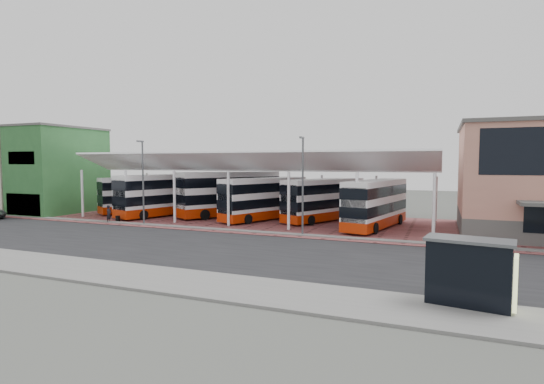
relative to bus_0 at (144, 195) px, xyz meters
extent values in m
plane|color=#454842|center=(20.24, -14.23, -2.15)|extent=(140.00, 140.00, 0.00)
cube|color=black|center=(20.24, -15.23, -2.14)|extent=(120.00, 14.00, 0.02)
cube|color=brown|center=(22.24, -1.23, -2.12)|extent=(72.00, 16.00, 0.06)
cube|color=#626260|center=(20.24, -23.23, -2.08)|extent=(120.00, 4.00, 0.14)
cube|color=#626260|center=(20.24, -8.03, -2.08)|extent=(120.00, 0.80, 0.14)
cube|color=yellow|center=(20.24, -21.23, -2.13)|extent=(120.00, 0.12, 0.01)
cube|color=yellow|center=(20.24, -20.93, -2.13)|extent=(120.00, 0.12, 0.01)
cylinder|color=white|center=(-3.76, -5.73, 0.45)|extent=(0.26, 0.26, 5.20)
cylinder|color=white|center=(-3.76, 5.27, 0.15)|extent=(0.26, 0.26, 4.60)
cylinder|color=white|center=(2.24, -5.73, 0.45)|extent=(0.26, 0.26, 5.20)
cylinder|color=white|center=(2.24, 5.27, 0.15)|extent=(0.26, 0.26, 4.60)
cylinder|color=white|center=(8.24, -5.73, 0.45)|extent=(0.26, 0.26, 5.20)
cylinder|color=white|center=(8.24, 5.27, 0.15)|extent=(0.26, 0.26, 4.60)
cylinder|color=white|center=(14.24, -5.73, 0.45)|extent=(0.26, 0.26, 5.20)
cylinder|color=white|center=(14.24, 5.27, 0.15)|extent=(0.26, 0.26, 4.60)
cylinder|color=white|center=(20.24, -5.73, 0.45)|extent=(0.26, 0.26, 5.20)
cylinder|color=white|center=(20.24, 5.27, 0.15)|extent=(0.26, 0.26, 4.60)
cylinder|color=white|center=(26.24, -5.73, 0.45)|extent=(0.26, 0.26, 5.20)
cylinder|color=white|center=(26.24, 5.27, 0.15)|extent=(0.26, 0.26, 4.60)
cylinder|color=white|center=(32.24, -5.73, 0.45)|extent=(0.26, 0.26, 5.20)
cylinder|color=white|center=(32.24, 5.27, 0.15)|extent=(0.26, 0.26, 4.60)
cube|color=white|center=(14.24, -3.53, 3.95)|extent=(37.00, 4.95, 1.95)
cube|color=white|center=(14.24, 2.07, 3.75)|extent=(37.00, 7.12, 1.43)
cube|color=#306C34|center=(-9.76, -3.23, 2.85)|extent=(6.20, 10.00, 10.00)
cube|color=black|center=(-9.76, -8.13, -0.75)|extent=(5.20, 0.20, 2.40)
cube|color=black|center=(-9.76, -8.13, 4.35)|extent=(4.00, 0.20, 1.40)
cube|color=#52504D|center=(-9.76, -3.23, 7.95)|extent=(6.40, 10.20, 0.25)
cube|color=beige|center=(-16.26, -3.23, 2.85)|extent=(6.20, 10.00, 10.00)
cube|color=#52504D|center=(-16.26, -3.23, 7.95)|extent=(6.40, 10.20, 0.25)
cylinder|color=#4F5256|center=(6.24, -7.93, 1.85)|extent=(0.16, 0.16, 8.00)
cube|color=#4F5256|center=(6.24, -8.23, 5.85)|extent=(0.15, 0.90, 0.15)
cylinder|color=#4F5256|center=(22.24, -7.93, 1.85)|extent=(0.16, 0.16, 8.00)
cube|color=#4F5256|center=(22.24, -8.23, 5.85)|extent=(0.15, 0.90, 0.15)
cube|color=white|center=(0.01, 0.02, 0.13)|extent=(7.28, 9.89, 3.98)
cube|color=#B72705|center=(0.01, 0.02, -1.49)|extent=(7.33, 9.94, 0.83)
cube|color=black|center=(0.01, 0.02, -0.29)|extent=(7.33, 9.94, 0.88)
cube|color=black|center=(0.01, 0.02, 1.19)|extent=(7.33, 9.94, 0.88)
cube|color=black|center=(-2.62, -4.29, 0.04)|extent=(1.82, 1.16, 3.33)
cylinder|color=black|center=(-2.67, -2.16, -1.63)|extent=(0.70, 0.92, 0.93)
cylinder|color=black|center=(-0.70, -3.36, -1.63)|extent=(0.70, 0.92, 0.93)
cylinder|color=black|center=(0.72, 3.40, -1.63)|extent=(0.70, 0.92, 0.93)
cylinder|color=black|center=(2.69, 2.19, -1.63)|extent=(0.70, 0.92, 0.93)
cube|color=white|center=(3.88, -1.55, 0.33)|extent=(5.55, 11.37, 4.34)
cube|color=#B72705|center=(3.88, -1.55, -1.43)|extent=(5.60, 11.42, 0.91)
cube|color=black|center=(3.88, -1.55, -0.12)|extent=(5.60, 11.42, 0.96)
cube|color=black|center=(3.88, -1.55, 1.50)|extent=(5.60, 11.42, 0.96)
cube|color=black|center=(2.33, -6.84, 0.23)|extent=(2.21, 0.74, 3.64)
cylinder|color=black|center=(1.67, -4.61, -1.59)|extent=(0.56, 1.05, 1.01)
cylinder|color=black|center=(4.09, -5.32, -1.59)|extent=(0.56, 1.05, 1.01)
cylinder|color=black|center=(3.67, 2.21, -1.59)|extent=(0.56, 1.05, 1.01)
cylinder|color=black|center=(6.10, 1.50, -1.59)|extent=(0.56, 1.05, 1.01)
cube|color=white|center=(10.86, 0.95, 0.50)|extent=(8.51, 11.53, 4.64)
cube|color=#B72705|center=(10.86, 0.95, -1.39)|extent=(8.57, 11.59, 0.97)
cube|color=black|center=(10.86, 0.95, 0.01)|extent=(8.57, 11.59, 1.03)
cube|color=black|center=(10.86, 0.95, 1.74)|extent=(8.57, 11.59, 1.03)
cube|color=black|center=(7.78, -4.06, 0.39)|extent=(2.13, 1.36, 3.89)
cylinder|color=black|center=(7.72, -1.58, -1.55)|extent=(0.82, 1.08, 1.08)
cylinder|color=black|center=(10.02, -2.99, -1.55)|extent=(0.82, 1.08, 1.08)
cylinder|color=black|center=(11.69, 4.90, -1.55)|extent=(0.82, 1.08, 1.08)
cylinder|color=black|center=(13.99, 3.49, -1.55)|extent=(0.82, 1.08, 1.08)
cube|color=white|center=(15.65, -0.47, 0.20)|extent=(6.26, 10.62, 4.11)
cube|color=#B72705|center=(15.65, -0.47, -1.47)|extent=(6.31, 10.67, 0.86)
cube|color=black|center=(15.65, -0.47, -0.23)|extent=(6.31, 10.67, 0.91)
cube|color=black|center=(15.65, -0.47, 1.30)|extent=(6.31, 10.67, 0.91)
cube|color=black|center=(13.64, -5.27, 0.11)|extent=(2.02, 0.92, 3.44)
cylinder|color=black|center=(13.25, -3.11, -1.61)|extent=(0.62, 0.99, 0.96)
cylinder|color=black|center=(15.46, -4.03, -1.61)|extent=(0.62, 0.99, 0.96)
cylinder|color=black|center=(15.85, 3.10, -1.61)|extent=(0.62, 0.99, 0.96)
cylinder|color=black|center=(18.05, 2.18, -1.61)|extent=(0.62, 0.99, 0.96)
cube|color=white|center=(21.64, 1.05, 0.16)|extent=(6.48, 10.37, 4.04)
cube|color=#B72705|center=(21.64, 1.05, -1.48)|extent=(6.53, 10.42, 0.85)
cube|color=black|center=(21.64, 1.05, -0.26)|extent=(6.53, 10.42, 0.89)
cube|color=black|center=(21.64, 1.05, 1.25)|extent=(6.53, 10.42, 0.89)
cube|color=black|center=(19.49, -3.60, 0.07)|extent=(1.96, 0.97, 3.38)
cylinder|color=black|center=(19.19, -1.46, -1.62)|extent=(0.63, 0.96, 0.94)
cylinder|color=black|center=(21.32, -2.45, -1.62)|extent=(0.63, 0.96, 0.94)
cylinder|color=black|center=(21.97, 4.54, -1.62)|extent=(0.63, 0.96, 0.94)
cylinder|color=black|center=(24.10, 3.55, -1.62)|extent=(0.63, 0.96, 0.94)
cube|color=white|center=(27.23, -1.69, 0.20)|extent=(4.48, 10.77, 4.11)
cube|color=#B72705|center=(27.23, -1.69, -1.47)|extent=(4.52, 10.82, 0.86)
cube|color=black|center=(27.23, -1.69, -0.23)|extent=(4.52, 10.82, 0.91)
cube|color=black|center=(27.23, -1.69, 1.30)|extent=(4.52, 10.82, 0.91)
cube|color=black|center=(26.17, -6.79, 0.11)|extent=(2.12, 0.53, 3.44)
cylinder|color=black|center=(25.37, -4.74, -1.61)|extent=(0.46, 0.99, 0.95)
cylinder|color=black|center=(27.71, -5.23, -1.61)|extent=(0.46, 0.99, 0.95)
cylinder|color=black|center=(26.74, 1.84, -1.61)|extent=(0.46, 0.99, 0.95)
cylinder|color=black|center=(29.08, 1.36, -1.61)|extent=(0.46, 0.99, 0.95)
imported|color=black|center=(2.17, -8.16, -1.23)|extent=(0.46, 0.66, 1.72)
cube|color=black|center=(2.60, -7.42, -1.79)|extent=(0.36, 0.25, 0.61)
cube|color=black|center=(33.80, -22.49, -0.69)|extent=(3.15, 0.60, 2.64)
cube|color=#4F5256|center=(33.90, -21.86, 0.68)|extent=(3.58, 2.08, 0.13)
cylinder|color=#4F5256|center=(32.53, -21.01, -0.69)|extent=(0.12, 0.12, 2.64)
cylinder|color=#4F5256|center=(35.45, -21.45, -0.69)|extent=(0.12, 0.12, 2.64)
cube|color=#CDD98D|center=(35.57, -22.11, -0.85)|extent=(0.33, 1.17, 2.11)
camera|label=1|loc=(32.81, -40.83, 3.86)|focal=28.00mm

